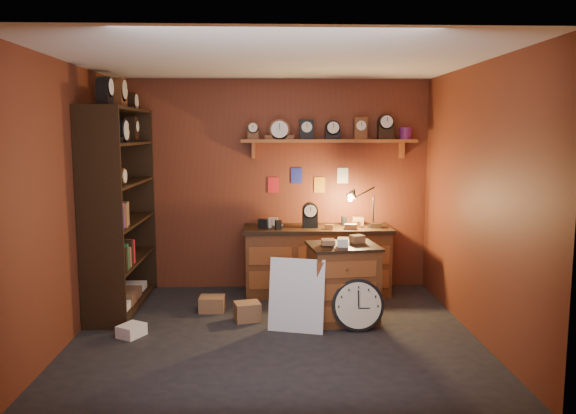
# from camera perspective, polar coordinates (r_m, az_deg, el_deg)

# --- Properties ---
(floor) EXTENTS (4.00, 4.00, 0.00)m
(floor) POSITION_cam_1_polar(r_m,az_deg,el_deg) (5.81, -1.32, -12.82)
(floor) COLOR black
(floor) RESTS_ON ground
(room_shell) EXTENTS (4.02, 3.62, 2.71)m
(room_shell) POSITION_cam_1_polar(r_m,az_deg,el_deg) (5.56, -0.93, 4.45)
(room_shell) COLOR maroon
(room_shell) RESTS_ON ground
(shelving_unit) EXTENTS (0.47, 1.60, 2.58)m
(shelving_unit) POSITION_cam_1_polar(r_m,az_deg,el_deg) (6.70, -16.97, 0.64)
(shelving_unit) COLOR black
(shelving_unit) RESTS_ON ground
(workbench) EXTENTS (1.84, 0.66, 1.36)m
(workbench) POSITION_cam_1_polar(r_m,az_deg,el_deg) (7.12, 3.01, -5.03)
(workbench) COLOR brown
(workbench) RESTS_ON ground
(low_cabinet) EXTENTS (0.80, 0.70, 0.92)m
(low_cabinet) POSITION_cam_1_polar(r_m,az_deg,el_deg) (6.12, 5.60, -7.37)
(low_cabinet) COLOR brown
(low_cabinet) RESTS_ON ground
(big_round_clock) EXTENTS (0.54, 0.17, 0.54)m
(big_round_clock) POSITION_cam_1_polar(r_m,az_deg,el_deg) (5.89, 7.10, -9.87)
(big_round_clock) COLOR black
(big_round_clock) RESTS_ON ground
(white_panel) EXTENTS (0.60, 0.30, 0.76)m
(white_panel) POSITION_cam_1_polar(r_m,az_deg,el_deg) (5.92, 0.87, -12.40)
(white_panel) COLOR silver
(white_panel) RESTS_ON ground
(mini_fridge) EXTENTS (0.57, 0.59, 0.44)m
(mini_fridge) POSITION_cam_1_polar(r_m,az_deg,el_deg) (7.07, -0.30, -7.19)
(mini_fridge) COLOR silver
(mini_fridge) RESTS_ON ground
(floor_box_a) EXTENTS (0.29, 0.24, 0.17)m
(floor_box_a) POSITION_cam_1_polar(r_m,az_deg,el_deg) (6.54, -7.72, -9.72)
(floor_box_a) COLOR #8A5E3C
(floor_box_a) RESTS_ON ground
(floor_box_b) EXTENTS (0.30, 0.31, 0.12)m
(floor_box_b) POSITION_cam_1_polar(r_m,az_deg,el_deg) (5.95, -15.62, -11.99)
(floor_box_b) COLOR white
(floor_box_b) RESTS_ON ground
(floor_box_c) EXTENTS (0.31, 0.28, 0.20)m
(floor_box_c) POSITION_cam_1_polar(r_m,az_deg,el_deg) (6.19, -4.15, -10.54)
(floor_box_c) COLOR #8A5E3C
(floor_box_c) RESTS_ON ground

